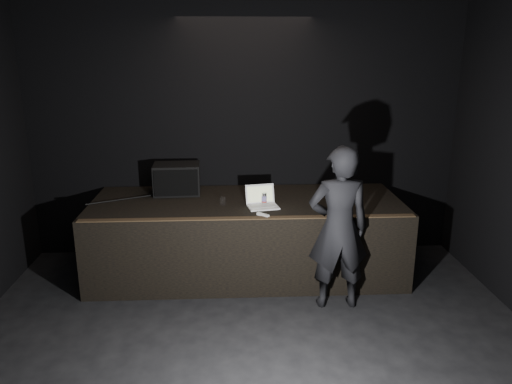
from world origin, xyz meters
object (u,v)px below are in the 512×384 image
object	(u,v)px
beer_can	(264,199)
stage_monitor	(177,179)
person	(338,228)
stage_riser	(247,236)
laptop	(262,201)

from	to	relation	value
beer_can	stage_monitor	bearing A→B (deg)	153.37
stage_monitor	person	xyz separation A→B (m)	(1.93, -1.32, -0.25)
beer_can	person	bearing A→B (deg)	-43.47
stage_riser	stage_monitor	world-z (taller)	stage_monitor
stage_monitor	beer_can	bearing A→B (deg)	-29.04
person	beer_can	bearing A→B (deg)	-44.77
stage_monitor	beer_can	world-z (taller)	stage_monitor
stage_riser	stage_monitor	size ratio (longest dim) A/B	6.36
laptop	beer_can	xyz separation A→B (m)	(0.03, 0.05, 0.01)
laptop	stage_monitor	bearing A→B (deg)	139.63
stage_riser	person	world-z (taller)	person
stage_riser	laptop	bearing A→B (deg)	-53.60
stage_monitor	stage_riser	bearing A→B (deg)	-24.28
stage_riser	stage_monitor	bearing A→B (deg)	158.13
beer_can	person	xyz separation A→B (m)	(0.79, -0.75, -0.13)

